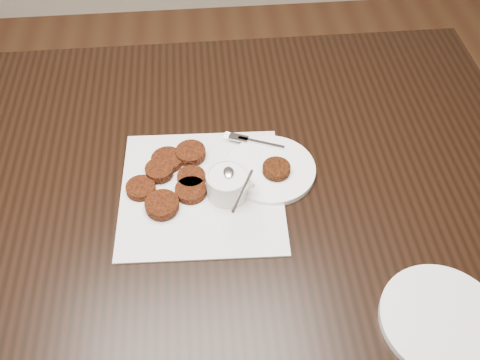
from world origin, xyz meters
name	(u,v)px	position (x,y,z in m)	size (l,w,h in m)	color
table	(209,266)	(0.07, 0.16, 0.38)	(1.39, 0.90, 0.75)	black
napkin	(202,191)	(0.07, 0.11, 0.75)	(0.32, 0.32, 0.00)	white
sauce_ramekin	(227,174)	(0.12, 0.10, 0.81)	(0.11, 0.11, 0.12)	silver
patty_cluster	(179,177)	(0.03, 0.14, 0.76)	(0.22, 0.22, 0.02)	#61220C
plate_with_patty	(271,167)	(0.21, 0.15, 0.76)	(0.18, 0.18, 0.03)	white
plate_empty	(442,320)	(0.45, -0.20, 0.76)	(0.20, 0.20, 0.01)	white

